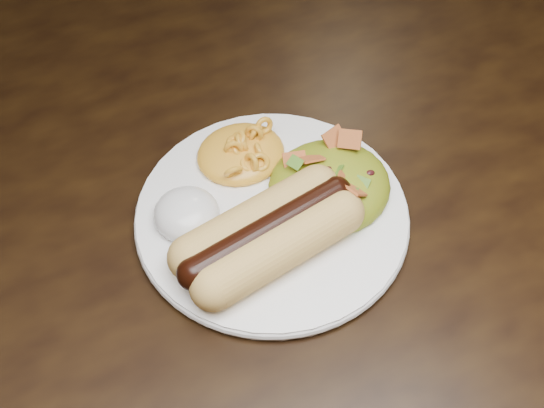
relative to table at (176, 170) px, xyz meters
name	(u,v)px	position (x,y,z in m)	size (l,w,h in m)	color
table	(176,170)	(0.00, 0.00, 0.00)	(1.60, 0.90, 0.75)	black
plate	(272,216)	(0.03, -0.16, 0.10)	(0.22, 0.22, 0.01)	white
hotdog	(268,234)	(0.01, -0.19, 0.12)	(0.13, 0.08, 0.04)	#F3B55E
mac_and_cheese	(240,146)	(0.03, -0.10, 0.12)	(0.08, 0.07, 0.03)	gold
sour_cream	(186,208)	(-0.04, -0.14, 0.12)	(0.05, 0.05, 0.03)	white
taco_salad	(330,178)	(0.08, -0.16, 0.12)	(0.10, 0.10, 0.04)	#AD7114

